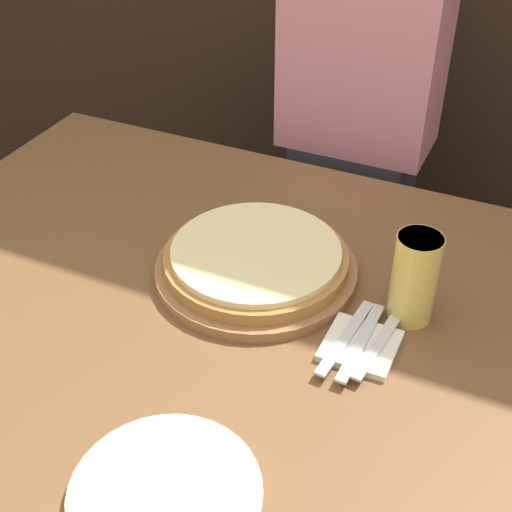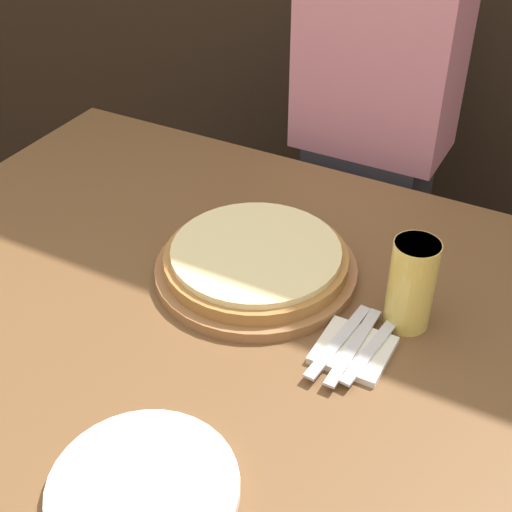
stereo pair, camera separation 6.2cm
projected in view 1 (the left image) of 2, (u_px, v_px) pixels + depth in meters
dining_table at (220, 452)px, 1.39m from camera, size 1.33×1.05×0.73m
pizza_on_board at (256, 262)px, 1.24m from camera, size 0.35×0.35×0.06m
beer_glass at (415, 275)px, 1.12m from camera, size 0.07×0.07×0.16m
dinner_plate at (166, 494)px, 0.88m from camera, size 0.24×0.24×0.02m
napkin_stack at (360, 346)px, 1.10m from camera, size 0.11×0.11×0.01m
fork at (345, 337)px, 1.10m from camera, size 0.04×0.19×0.00m
dinner_knife at (361, 342)px, 1.10m from camera, size 0.02×0.19×0.00m
spoon at (377, 346)px, 1.09m from camera, size 0.04×0.16×0.00m
diner_person at (354, 162)px, 1.73m from camera, size 0.34×0.20×1.32m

